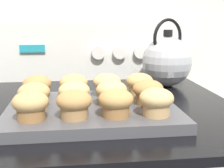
{
  "coord_description": "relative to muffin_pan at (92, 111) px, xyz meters",
  "views": [
    {
      "loc": [
        -0.03,
        -0.4,
        1.09
      ],
      "look_at": [
        0.05,
        0.23,
        0.96
      ],
      "focal_mm": 50.0,
      "sensor_mm": 36.0,
      "label": 1
    }
  ],
  "objects": [
    {
      "name": "muffin_r0_c0",
      "position": [
        -0.12,
        -0.08,
        0.04
      ],
      "size": [
        0.07,
        0.07,
        0.05
      ],
      "color": "olive",
      "rests_on": "muffin_pan"
    },
    {
      "name": "muffin_r2_c2",
      "position": [
        0.04,
        0.08,
        0.04
      ],
      "size": [
        0.07,
        0.07,
        0.05
      ],
      "color": "#A37A4C",
      "rests_on": "muffin_pan"
    },
    {
      "name": "muffin_r2_c3",
      "position": [
        0.12,
        0.08,
        0.04
      ],
      "size": [
        0.07,
        0.07,
        0.05
      ],
      "color": "tan",
      "rests_on": "muffin_pan"
    },
    {
      "name": "muffin_r0_c3",
      "position": [
        0.12,
        -0.08,
        0.04
      ],
      "size": [
        0.07,
        0.07,
        0.05
      ],
      "color": "tan",
      "rests_on": "muffin_pan"
    },
    {
      "name": "muffin_r0_c1",
      "position": [
        -0.04,
        -0.08,
        0.04
      ],
      "size": [
        0.07,
        0.07,
        0.05
      ],
      "color": "#A37A4C",
      "rests_on": "muffin_pan"
    },
    {
      "name": "muffin_r1_c1",
      "position": [
        -0.04,
        -0.0,
        0.04
      ],
      "size": [
        0.07,
        0.07,
        0.05
      ],
      "color": "tan",
      "rests_on": "muffin_pan"
    },
    {
      "name": "control_panel",
      "position": [
        -0.0,
        0.41,
        0.08
      ],
      "size": [
        0.71,
        0.07,
        0.19
      ],
      "color": "white",
      "rests_on": "stove_range"
    },
    {
      "name": "tea_kettle",
      "position": [
        0.25,
        0.27,
        0.07
      ],
      "size": [
        0.18,
        0.15,
        0.21
      ],
      "color": "#ADAFB5",
      "rests_on": "stove_range"
    },
    {
      "name": "muffin_r2_c0",
      "position": [
        -0.12,
        0.08,
        0.04
      ],
      "size": [
        0.07,
        0.07,
        0.05
      ],
      "color": "olive",
      "rests_on": "muffin_pan"
    },
    {
      "name": "muffin_r0_c2",
      "position": [
        0.04,
        -0.08,
        0.04
      ],
      "size": [
        0.07,
        0.07,
        0.05
      ],
      "color": "olive",
      "rests_on": "muffin_pan"
    },
    {
      "name": "muffin_r1_c3",
      "position": [
        0.12,
        -0.0,
        0.04
      ],
      "size": [
        0.07,
        0.07,
        0.05
      ],
      "color": "olive",
      "rests_on": "muffin_pan"
    },
    {
      "name": "muffin_r2_c1",
      "position": [
        -0.04,
        0.08,
        0.04
      ],
      "size": [
        0.07,
        0.07,
        0.05
      ],
      "color": "#A37A4C",
      "rests_on": "muffin_pan"
    },
    {
      "name": "muffin_r1_c2",
      "position": [
        0.04,
        -0.0,
        0.04
      ],
      "size": [
        0.07,
        0.07,
        0.05
      ],
      "color": "olive",
      "rests_on": "muffin_pan"
    },
    {
      "name": "muffin_pan",
      "position": [
        0.0,
        0.0,
        0.0
      ],
      "size": [
        0.36,
        0.28,
        0.02
      ],
      "color": "#4C4C51",
      "rests_on": "stove_range"
    },
    {
      "name": "muffin_r1_c0",
      "position": [
        -0.12,
        -0.0,
        0.04
      ],
      "size": [
        0.07,
        0.07,
        0.05
      ],
      "color": "tan",
      "rests_on": "muffin_pan"
    }
  ]
}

